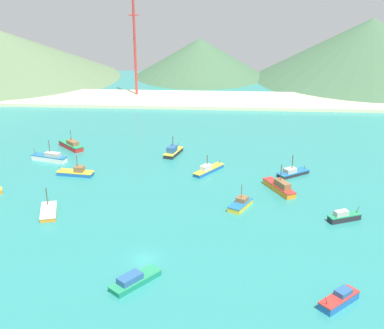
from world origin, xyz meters
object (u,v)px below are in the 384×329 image
(fishing_boat_3, at_px, (241,204))
(fishing_boat_12, at_px, (280,187))
(fishing_boat_0, at_px, (76,172))
(fishing_boat_4, at_px, (50,158))
(fishing_boat_11, at_px, (339,299))
(fishing_boat_6, at_px, (173,152))
(fishing_boat_8, at_px, (48,211))
(fishing_boat_2, at_px, (208,169))
(fishing_boat_9, at_px, (134,280))
(radio_tower, at_px, (135,47))
(fishing_boat_13, at_px, (344,217))
(fishing_boat_5, at_px, (71,145))
(fishing_boat_10, at_px, (292,173))

(fishing_boat_3, bearing_deg, fishing_boat_12, 44.76)
(fishing_boat_0, xyz_separation_m, fishing_boat_4, (-9.46, 9.07, 0.19))
(fishing_boat_3, xyz_separation_m, fishing_boat_11, (13.79, -31.75, 0.06))
(fishing_boat_6, height_order, fishing_boat_8, fishing_boat_8)
(fishing_boat_2, relative_size, fishing_boat_8, 1.09)
(fishing_boat_9, bearing_deg, radio_tower, 99.28)
(fishing_boat_0, relative_size, fishing_boat_4, 0.91)
(fishing_boat_11, bearing_deg, fishing_boat_13, 76.74)
(fishing_boat_2, bearing_deg, fishing_boat_4, 172.80)
(fishing_boat_5, height_order, fishing_boat_11, fishing_boat_5)
(fishing_boat_3, distance_m, fishing_boat_8, 39.38)
(fishing_boat_10, distance_m, fishing_boat_11, 50.26)
(fishing_boat_11, bearing_deg, radio_tower, 112.12)
(fishing_boat_11, xyz_separation_m, fishing_boat_12, (-4.82, 40.64, 0.20))
(fishing_boat_8, bearing_deg, fishing_boat_9, -46.97)
(fishing_boat_12, height_order, radio_tower, radio_tower)
(fishing_boat_12, bearing_deg, fishing_boat_6, 139.99)
(fishing_boat_2, bearing_deg, fishing_boat_0, -173.04)
(fishing_boat_12, bearing_deg, fishing_boat_10, 67.60)
(fishing_boat_4, height_order, radio_tower, radio_tower)
(fishing_boat_4, bearing_deg, fishing_boat_8, -72.22)
(fishing_boat_3, distance_m, fishing_boat_6, 35.34)
(fishing_boat_8, distance_m, fishing_boat_13, 59.16)
(fishing_boat_3, xyz_separation_m, fishing_boat_6, (-17.21, 30.87, 0.18))
(fishing_boat_3, height_order, fishing_boat_5, fishing_boat_5)
(fishing_boat_4, bearing_deg, fishing_boat_13, -22.84)
(fishing_boat_5, distance_m, fishing_boat_12, 60.46)
(fishing_boat_2, xyz_separation_m, fishing_boat_10, (20.35, -0.62, -0.02))
(fishing_boat_13, bearing_deg, fishing_boat_11, -103.26)
(fishing_boat_11, bearing_deg, fishing_boat_5, 132.07)
(fishing_boat_2, bearing_deg, fishing_boat_3, -68.77)
(fishing_boat_10, height_order, fishing_boat_12, fishing_boat_12)
(fishing_boat_5, xyz_separation_m, fishing_boat_6, (28.66, -3.49, 0.03))
(fishing_boat_12, xyz_separation_m, radio_tower, (-46.61, 85.91, 18.11))
(fishing_boat_4, relative_size, fishing_boat_13, 1.42)
(fishing_boat_9, relative_size, fishing_boat_13, 1.24)
(fishing_boat_9, distance_m, radio_tower, 126.47)
(fishing_boat_4, bearing_deg, fishing_boat_11, -41.96)
(fishing_boat_0, distance_m, fishing_boat_6, 26.90)
(fishing_boat_4, height_order, fishing_boat_8, fishing_boat_8)
(fishing_boat_5, distance_m, radio_tower, 63.67)
(fishing_boat_10, bearing_deg, fishing_boat_9, -122.79)
(fishing_boat_8, xyz_separation_m, fishing_boat_11, (52.76, -26.11, 0.02))
(fishing_boat_12, bearing_deg, fishing_boat_11, -83.23)
(fishing_boat_11, bearing_deg, fishing_boat_10, 90.98)
(fishing_boat_12, bearing_deg, radio_tower, 118.48)
(fishing_boat_10, distance_m, fishing_boat_13, 24.25)
(fishing_boat_0, distance_m, fishing_boat_11, 70.77)
(fishing_boat_2, relative_size, fishing_boat_3, 1.28)
(fishing_boat_0, bearing_deg, fishing_boat_8, -89.59)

